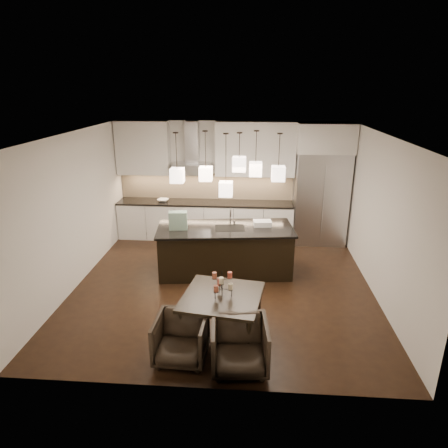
# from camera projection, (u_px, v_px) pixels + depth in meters

# --- Properties ---
(floor) EXTENTS (5.50, 5.50, 0.02)m
(floor) POSITION_uv_depth(u_px,v_px,m) (223.00, 285.00, 7.58)
(floor) COLOR black
(floor) RESTS_ON ground
(ceiling) EXTENTS (5.50, 5.50, 0.02)m
(ceiling) POSITION_uv_depth(u_px,v_px,m) (223.00, 134.00, 6.65)
(ceiling) COLOR white
(ceiling) RESTS_ON wall_back
(wall_back) EXTENTS (5.50, 0.02, 2.80)m
(wall_back) POSITION_uv_depth(u_px,v_px,m) (232.00, 180.00, 9.71)
(wall_back) COLOR silver
(wall_back) RESTS_ON ground
(wall_front) EXTENTS (5.50, 0.02, 2.80)m
(wall_front) POSITION_uv_depth(u_px,v_px,m) (205.00, 289.00, 4.52)
(wall_front) COLOR silver
(wall_front) RESTS_ON ground
(wall_left) EXTENTS (0.02, 5.50, 2.80)m
(wall_left) POSITION_uv_depth(u_px,v_px,m) (73.00, 211.00, 7.31)
(wall_left) COLOR silver
(wall_left) RESTS_ON ground
(wall_right) EXTENTS (0.02, 5.50, 2.80)m
(wall_right) POSITION_uv_depth(u_px,v_px,m) (381.00, 218.00, 6.92)
(wall_right) COLOR silver
(wall_right) RESTS_ON ground
(refrigerator) EXTENTS (1.20, 0.72, 2.15)m
(refrigerator) POSITION_uv_depth(u_px,v_px,m) (320.00, 198.00, 9.32)
(refrigerator) COLOR #B7B7BA
(refrigerator) RESTS_ON floor
(fridge_panel) EXTENTS (1.26, 0.72, 0.65)m
(fridge_panel) POSITION_uv_depth(u_px,v_px,m) (326.00, 138.00, 8.85)
(fridge_panel) COLOR silver
(fridge_panel) RESTS_ON refrigerator
(lower_cabinets) EXTENTS (4.21, 0.62, 0.88)m
(lower_cabinets) POSITION_uv_depth(u_px,v_px,m) (205.00, 221.00, 9.77)
(lower_cabinets) COLOR silver
(lower_cabinets) RESTS_ON floor
(countertop) EXTENTS (4.21, 0.66, 0.04)m
(countertop) POSITION_uv_depth(u_px,v_px,m) (205.00, 203.00, 9.61)
(countertop) COLOR black
(countertop) RESTS_ON lower_cabinets
(backsplash) EXTENTS (4.21, 0.02, 0.63)m
(backsplash) POSITION_uv_depth(u_px,v_px,m) (206.00, 186.00, 9.78)
(backsplash) COLOR #CCB591
(backsplash) RESTS_ON countertop
(upper_cab_left) EXTENTS (1.25, 0.35, 1.25)m
(upper_cab_left) POSITION_uv_depth(u_px,v_px,m) (143.00, 148.00, 9.43)
(upper_cab_left) COLOR silver
(upper_cab_left) RESTS_ON wall_back
(upper_cab_right) EXTENTS (1.85, 0.35, 1.25)m
(upper_cab_right) POSITION_uv_depth(u_px,v_px,m) (255.00, 149.00, 9.24)
(upper_cab_right) COLOR silver
(upper_cab_right) RESTS_ON wall_back
(hood_canopy) EXTENTS (0.90, 0.52, 0.24)m
(hood_canopy) POSITION_uv_depth(u_px,v_px,m) (192.00, 168.00, 9.41)
(hood_canopy) COLOR #B7B7BA
(hood_canopy) RESTS_ON wall_back
(hood_chimney) EXTENTS (0.30, 0.28, 0.96)m
(hood_chimney) POSITION_uv_depth(u_px,v_px,m) (192.00, 142.00, 9.31)
(hood_chimney) COLOR #B7B7BA
(hood_chimney) RESTS_ON hood_canopy
(fruit_bowl) EXTENTS (0.30, 0.30, 0.06)m
(fruit_bowl) POSITION_uv_depth(u_px,v_px,m) (163.00, 200.00, 9.62)
(fruit_bowl) COLOR silver
(fruit_bowl) RESTS_ON countertop
(island_body) EXTENTS (2.67, 1.31, 0.90)m
(island_body) POSITION_uv_depth(u_px,v_px,m) (225.00, 251.00, 7.97)
(island_body) COLOR black
(island_body) RESTS_ON floor
(island_top) EXTENTS (2.76, 1.40, 0.04)m
(island_top) POSITION_uv_depth(u_px,v_px,m) (225.00, 229.00, 7.81)
(island_top) COLOR black
(island_top) RESTS_ON island_body
(faucet) EXTENTS (0.13, 0.26, 0.39)m
(faucet) POSITION_uv_depth(u_px,v_px,m) (230.00, 216.00, 7.84)
(faucet) COLOR silver
(faucet) RESTS_ON island_top
(tote_bag) EXTENTS (0.37, 0.22, 0.35)m
(tote_bag) POSITION_uv_depth(u_px,v_px,m) (178.00, 220.00, 7.68)
(tote_bag) COLOR #134734
(tote_bag) RESTS_ON island_top
(food_container) EXTENTS (0.37, 0.28, 0.10)m
(food_container) POSITION_uv_depth(u_px,v_px,m) (262.00, 223.00, 7.90)
(food_container) COLOR silver
(food_container) RESTS_ON island_top
(dining_table) EXTENTS (1.28, 1.28, 0.67)m
(dining_table) POSITION_uv_depth(u_px,v_px,m) (222.00, 315.00, 5.96)
(dining_table) COLOR black
(dining_table) RESTS_ON floor
(candelabra) EXTENTS (0.37, 0.37, 0.40)m
(candelabra) POSITION_uv_depth(u_px,v_px,m) (222.00, 283.00, 5.78)
(candelabra) COLOR black
(candelabra) RESTS_ON dining_table
(candle_a) EXTENTS (0.08, 0.08, 0.09)m
(candle_a) POSITION_uv_depth(u_px,v_px,m) (230.00, 286.00, 5.76)
(candle_a) COLOR beige
(candle_a) RESTS_ON candelabra
(candle_b) EXTENTS (0.08, 0.08, 0.09)m
(candle_b) POSITION_uv_depth(u_px,v_px,m) (220.00, 282.00, 5.90)
(candle_b) COLOR #BE4936
(candle_b) RESTS_ON candelabra
(candle_c) EXTENTS (0.08, 0.08, 0.09)m
(candle_c) POSITION_uv_depth(u_px,v_px,m) (216.00, 289.00, 5.71)
(candle_c) COLOR #9B4D37
(candle_c) RESTS_ON candelabra
(candle_d) EXTENTS (0.08, 0.08, 0.09)m
(candle_d) POSITION_uv_depth(u_px,v_px,m) (230.00, 275.00, 5.80)
(candle_d) COLOR #BE4936
(candle_d) RESTS_ON candelabra
(candle_e) EXTENTS (0.08, 0.08, 0.09)m
(candle_e) POSITION_uv_depth(u_px,v_px,m) (214.00, 275.00, 5.78)
(candle_e) COLOR #9B4D37
(candle_e) RESTS_ON candelabra
(candle_f) EXTENTS (0.08, 0.08, 0.09)m
(candle_f) POSITION_uv_depth(u_px,v_px,m) (221.00, 280.00, 5.63)
(candle_f) COLOR beige
(candle_f) RESTS_ON candelabra
(armchair_left) EXTENTS (0.72, 0.74, 0.65)m
(armchair_left) POSITION_uv_depth(u_px,v_px,m) (181.00, 339.00, 5.43)
(armchair_left) COLOR black
(armchair_left) RESTS_ON floor
(armchair_right) EXTENTS (0.80, 0.82, 0.69)m
(armchair_right) POSITION_uv_depth(u_px,v_px,m) (240.00, 346.00, 5.25)
(armchair_right) COLOR black
(armchair_right) RESTS_ON floor
(pendant_a) EXTENTS (0.24, 0.24, 0.26)m
(pendant_a) POSITION_uv_depth(u_px,v_px,m) (177.00, 175.00, 7.28)
(pendant_a) COLOR #F4DAC4
(pendant_a) RESTS_ON ceiling
(pendant_b) EXTENTS (0.24, 0.24, 0.26)m
(pendant_b) POSITION_uv_depth(u_px,v_px,m) (206.00, 174.00, 7.54)
(pendant_b) COLOR #F4DAC4
(pendant_b) RESTS_ON ceiling
(pendant_c) EXTENTS (0.24, 0.24, 0.26)m
(pendant_c) POSITION_uv_depth(u_px,v_px,m) (239.00, 164.00, 7.21)
(pendant_c) COLOR #F4DAC4
(pendant_c) RESTS_ON ceiling
(pendant_d) EXTENTS (0.24, 0.24, 0.26)m
(pendant_d) POSITION_uv_depth(u_px,v_px,m) (256.00, 169.00, 7.55)
(pendant_d) COLOR #F4DAC4
(pendant_d) RESTS_ON ceiling
(pendant_e) EXTENTS (0.24, 0.24, 0.26)m
(pendant_e) POSITION_uv_depth(u_px,v_px,m) (278.00, 174.00, 7.15)
(pendant_e) COLOR #F4DAC4
(pendant_e) RESTS_ON ceiling
(pendant_f) EXTENTS (0.24, 0.24, 0.26)m
(pendant_f) POSITION_uv_depth(u_px,v_px,m) (226.00, 189.00, 7.23)
(pendant_f) COLOR #F4DAC4
(pendant_f) RESTS_ON ceiling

